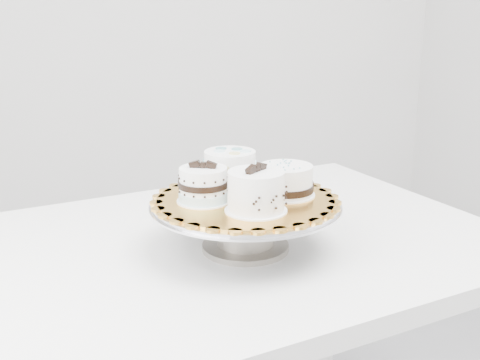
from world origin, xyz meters
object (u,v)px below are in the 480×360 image
object	(u,v)px
cake_swirl	(256,192)
cake_banded	(203,186)
cake_board	(245,200)
table	(215,272)
cake_ribbon	(286,181)
cake_dots	(230,169)
cake_stand	(245,216)

from	to	relation	value
cake_swirl	cake_banded	bearing A→B (deg)	96.76
cake_board	table	bearing A→B (deg)	129.73
table	cake_ribbon	bearing A→B (deg)	-34.32
cake_board	cake_dots	size ratio (longest dim) A/B	2.70
cake_swirl	cake_dots	size ratio (longest dim) A/B	1.13
cake_swirl	cake_ribbon	distance (m)	0.12
cake_banded	cake_dots	distance (m)	0.11
cake_board	cake_ribbon	distance (m)	0.09
cake_banded	cake_ribbon	xyz separation A→B (m)	(0.17, -0.02, -0.00)
cake_dots	cake_ribbon	xyz separation A→B (m)	(0.09, -0.09, -0.01)
cake_swirl	cake_banded	xyz separation A→B (m)	(-0.08, 0.09, -0.01)
cake_stand	cake_dots	size ratio (longest dim) A/B	2.94
cake_swirl	cake_dots	distance (m)	0.17
cake_swirl	cake_dots	xyz separation A→B (m)	(0.00, 0.17, 0.00)
cake_stand	cake_board	world-z (taller)	cake_board
cake_board	cake_swirl	distance (m)	0.09
cake_banded	cake_dots	world-z (taller)	cake_banded
cake_ribbon	cake_swirl	bearing A→B (deg)	-128.00
table	cake_stand	bearing A→B (deg)	-58.95
cake_board	cake_banded	bearing A→B (deg)	173.46
cake_stand	cake_dots	world-z (taller)	cake_dots
table	cake_ribbon	distance (m)	0.26
cake_swirl	cake_dots	world-z (taller)	cake_swirl
cake_board	cake_dots	distance (m)	0.10
table	cake_banded	size ratio (longest dim) A/B	10.53
cake_dots	cake_banded	bearing A→B (deg)	-122.40
cake_banded	cake_ribbon	world-z (taller)	cake_banded
cake_banded	cake_dots	size ratio (longest dim) A/B	0.98
cake_stand	cake_swirl	bearing A→B (deg)	-95.36
cake_board	cake_banded	xyz separation A→B (m)	(-0.09, 0.01, 0.03)
cake_dots	cake_swirl	bearing A→B (deg)	-76.44
cake_ribbon	cake_banded	bearing A→B (deg)	-170.97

